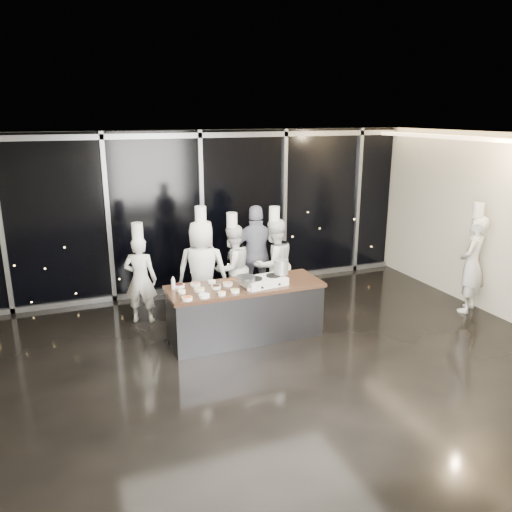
{
  "coord_description": "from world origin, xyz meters",
  "views": [
    {
      "loc": [
        -2.54,
        -6.09,
        3.5
      ],
      "look_at": [
        0.3,
        1.2,
        1.26
      ],
      "focal_mm": 35.0,
      "sensor_mm": 36.0,
      "label": 1
    }
  ],
  "objects_px": {
    "stock_pot": "(281,267)",
    "chef_left": "(202,270)",
    "guest": "(257,255)",
    "chef_far_left": "(140,278)",
    "chef_side": "(472,263)",
    "chef_right": "(274,264)",
    "chef_center": "(233,268)",
    "stove": "(264,281)",
    "demo_counter": "(245,311)",
    "frying_pan": "(245,278)"
  },
  "relations": [
    {
      "from": "stock_pot",
      "to": "chef_left",
      "type": "height_order",
      "value": "chef_left"
    },
    {
      "from": "chef_left",
      "to": "guest",
      "type": "bearing_deg",
      "value": -138.69
    },
    {
      "from": "chef_far_left",
      "to": "chef_side",
      "type": "xyz_separation_m",
      "value": [
        5.65,
        -1.66,
        0.12
      ]
    },
    {
      "from": "chef_left",
      "to": "chef_right",
      "type": "distance_m",
      "value": 1.36
    },
    {
      "from": "chef_center",
      "to": "stove",
      "type": "bearing_deg",
      "value": 71.62
    },
    {
      "from": "demo_counter",
      "to": "chef_left",
      "type": "xyz_separation_m",
      "value": [
        -0.43,
        0.97,
        0.45
      ]
    },
    {
      "from": "demo_counter",
      "to": "guest",
      "type": "bearing_deg",
      "value": 61.73
    },
    {
      "from": "chef_right",
      "to": "chef_far_left",
      "type": "bearing_deg",
      "value": -19.1
    },
    {
      "from": "stove",
      "to": "chef_left",
      "type": "distance_m",
      "value": 1.3
    },
    {
      "from": "stock_pot",
      "to": "guest",
      "type": "xyz_separation_m",
      "value": [
        0.15,
        1.44,
        -0.21
      ]
    },
    {
      "from": "chef_side",
      "to": "frying_pan",
      "type": "bearing_deg",
      "value": -35.55
    },
    {
      "from": "frying_pan",
      "to": "chef_center",
      "type": "bearing_deg",
      "value": 72.09
    },
    {
      "from": "stock_pot",
      "to": "frying_pan",
      "type": "bearing_deg",
      "value": -172.85
    },
    {
      "from": "chef_left",
      "to": "stock_pot",
      "type": "bearing_deg",
      "value": 156.9
    },
    {
      "from": "demo_counter",
      "to": "chef_side",
      "type": "relative_size",
      "value": 1.23
    },
    {
      "from": "guest",
      "to": "chef_side",
      "type": "xyz_separation_m",
      "value": [
        3.47,
        -1.76,
        -0.04
      ]
    },
    {
      "from": "frying_pan",
      "to": "chef_right",
      "type": "xyz_separation_m",
      "value": [
        0.98,
        1.16,
        -0.21
      ]
    },
    {
      "from": "frying_pan",
      "to": "stock_pot",
      "type": "distance_m",
      "value": 0.65
    },
    {
      "from": "chef_left",
      "to": "chef_side",
      "type": "distance_m",
      "value": 4.83
    },
    {
      "from": "stove",
      "to": "chef_center",
      "type": "bearing_deg",
      "value": 86.0
    },
    {
      "from": "demo_counter",
      "to": "chef_right",
      "type": "height_order",
      "value": "chef_right"
    },
    {
      "from": "frying_pan",
      "to": "chef_left",
      "type": "distance_m",
      "value": 1.2
    },
    {
      "from": "stove",
      "to": "chef_right",
      "type": "bearing_deg",
      "value": 52.76
    },
    {
      "from": "guest",
      "to": "demo_counter",
      "type": "bearing_deg",
      "value": 78.26
    },
    {
      "from": "stove",
      "to": "guest",
      "type": "height_order",
      "value": "guest"
    },
    {
      "from": "chef_far_left",
      "to": "chef_right",
      "type": "bearing_deg",
      "value": -162.83
    },
    {
      "from": "demo_counter",
      "to": "chef_far_left",
      "type": "relative_size",
      "value": 1.4
    },
    {
      "from": "chef_side",
      "to": "chef_far_left",
      "type": "bearing_deg",
      "value": -48.7
    },
    {
      "from": "stock_pot",
      "to": "guest",
      "type": "height_order",
      "value": "guest"
    },
    {
      "from": "demo_counter",
      "to": "chef_center",
      "type": "xyz_separation_m",
      "value": [
        0.2,
        1.22,
        0.35
      ]
    },
    {
      "from": "guest",
      "to": "chef_side",
      "type": "distance_m",
      "value": 3.89
    },
    {
      "from": "stove",
      "to": "chef_center",
      "type": "distance_m",
      "value": 1.35
    },
    {
      "from": "demo_counter",
      "to": "chef_side",
      "type": "xyz_separation_m",
      "value": [
        4.2,
        -0.4,
        0.45
      ]
    },
    {
      "from": "stove",
      "to": "chef_far_left",
      "type": "bearing_deg",
      "value": 134.07
    },
    {
      "from": "stock_pot",
      "to": "chef_right",
      "type": "height_order",
      "value": "chef_right"
    },
    {
      "from": "demo_counter",
      "to": "chef_center",
      "type": "relative_size",
      "value": 1.35
    },
    {
      "from": "chef_right",
      "to": "stove",
      "type": "bearing_deg",
      "value": 47.12
    },
    {
      "from": "frying_pan",
      "to": "chef_left",
      "type": "height_order",
      "value": "chef_left"
    },
    {
      "from": "stove",
      "to": "chef_center",
      "type": "xyz_separation_m",
      "value": [
        -0.07,
        1.34,
        -0.16
      ]
    },
    {
      "from": "stock_pot",
      "to": "chef_center",
      "type": "bearing_deg",
      "value": 106.29
    },
    {
      "from": "stove",
      "to": "chef_side",
      "type": "bearing_deg",
      "value": -11.29
    },
    {
      "from": "stove",
      "to": "stock_pot",
      "type": "distance_m",
      "value": 0.36
    },
    {
      "from": "frying_pan",
      "to": "chef_far_left",
      "type": "xyz_separation_m",
      "value": [
        -1.39,
        1.42,
        -0.28
      ]
    },
    {
      "from": "guest",
      "to": "chef_side",
      "type": "height_order",
      "value": "chef_side"
    },
    {
      "from": "frying_pan",
      "to": "guest",
      "type": "bearing_deg",
      "value": 55.27
    },
    {
      "from": "chef_far_left",
      "to": "chef_left",
      "type": "distance_m",
      "value": 1.06
    },
    {
      "from": "demo_counter",
      "to": "chef_right",
      "type": "bearing_deg",
      "value": 47.32
    },
    {
      "from": "stock_pot",
      "to": "chef_right",
      "type": "bearing_deg",
      "value": 72.32
    },
    {
      "from": "demo_counter",
      "to": "chef_far_left",
      "type": "xyz_separation_m",
      "value": [
        -1.45,
        1.26,
        0.34
      ]
    },
    {
      "from": "stove",
      "to": "frying_pan",
      "type": "height_order",
      "value": "frying_pan"
    }
  ]
}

